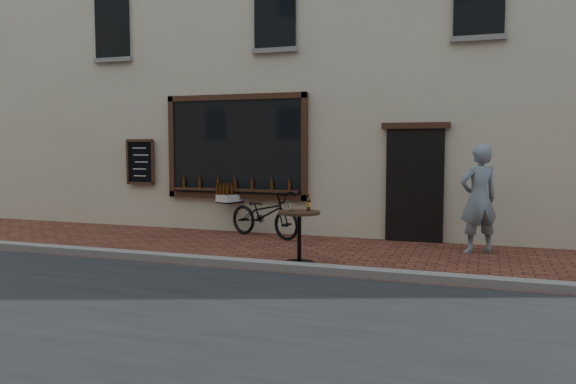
% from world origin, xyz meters
% --- Properties ---
extents(ground, '(90.00, 90.00, 0.00)m').
position_xyz_m(ground, '(0.00, 0.00, 0.00)').
color(ground, '#4E2519').
rests_on(ground, ground).
extents(kerb, '(90.00, 0.25, 0.12)m').
position_xyz_m(kerb, '(0.00, 0.20, 0.06)').
color(kerb, slate).
rests_on(kerb, ground).
extents(shop_building, '(28.00, 6.20, 10.00)m').
position_xyz_m(shop_building, '(0.00, 6.50, 5.00)').
color(shop_building, '#BFB496').
rests_on(shop_building, ground).
extents(cargo_bicycle, '(2.20, 1.30, 1.02)m').
position_xyz_m(cargo_bicycle, '(-1.09, 2.99, 0.49)').
color(cargo_bicycle, black).
rests_on(cargo_bicycle, ground).
extents(bistro_table, '(0.66, 0.66, 1.13)m').
position_xyz_m(bistro_table, '(0.43, 0.72, 0.60)').
color(bistro_table, black).
rests_on(bistro_table, ground).
extents(pedestrian, '(0.83, 0.74, 1.90)m').
position_xyz_m(pedestrian, '(3.09, 2.63, 0.95)').
color(pedestrian, slate).
rests_on(pedestrian, ground).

